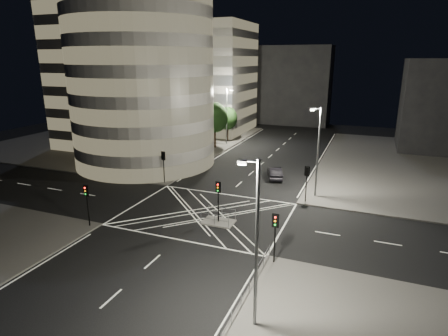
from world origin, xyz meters
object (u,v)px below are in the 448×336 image
at_px(street_lamp_left_near, 178,132).
at_px(central_island, 218,222).
at_px(traffic_signal_fl, 164,161).
at_px(traffic_signal_island, 218,194).
at_px(street_lamp_right_near, 256,240).
at_px(traffic_signal_nl, 87,198).
at_px(sedan, 275,173).
at_px(street_lamp_left_far, 227,115).
at_px(street_lamp_right_far, 318,149).
at_px(traffic_signal_nr, 275,229).
at_px(traffic_signal_fr, 307,177).

bearing_deg(street_lamp_left_near, central_island, -49.73).
relative_size(traffic_signal_fl, traffic_signal_island, 1.00).
relative_size(central_island, traffic_signal_fl, 0.75).
xyz_separation_m(central_island, street_lamp_left_near, (-11.44, 13.50, 5.47)).
xyz_separation_m(traffic_signal_island, street_lamp_left_near, (-11.44, 13.50, 2.63)).
relative_size(traffic_signal_fl, street_lamp_right_near, 0.40).
relative_size(traffic_signal_nl, sedan, 0.85).
bearing_deg(traffic_signal_nl, traffic_signal_island, 26.14).
relative_size(traffic_signal_nl, street_lamp_right_near, 0.40).
height_order(traffic_signal_nl, street_lamp_right_near, street_lamp_right_near).
height_order(street_lamp_left_far, street_lamp_right_far, same).
bearing_deg(street_lamp_right_far, traffic_signal_nr, -92.30).
relative_size(traffic_signal_nl, traffic_signal_fr, 1.00).
bearing_deg(street_lamp_right_far, sedan, 139.76).
xyz_separation_m(traffic_signal_fl, street_lamp_left_far, (-0.64, 23.20, 2.63)).
xyz_separation_m(central_island, street_lamp_right_far, (7.44, 10.50, 5.47)).
distance_m(traffic_signal_fr, street_lamp_left_far, 29.63).
height_order(traffic_signal_nl, sedan, traffic_signal_nl).
distance_m(traffic_signal_nr, street_lamp_left_far, 41.15).
xyz_separation_m(street_lamp_right_near, sedan, (-5.92, 28.01, -4.76)).
distance_m(traffic_signal_nr, sedan, 21.57).
height_order(street_lamp_left_near, sedan, street_lamp_left_near).
height_order(traffic_signal_fr, street_lamp_left_far, street_lamp_left_far).
distance_m(traffic_signal_nr, traffic_signal_island, 8.62).
bearing_deg(street_lamp_right_near, central_island, 120.75).
relative_size(traffic_signal_fl, street_lamp_right_far, 0.40).
distance_m(traffic_signal_fl, traffic_signal_fr, 17.60).
height_order(street_lamp_right_near, sedan, street_lamp_right_near).
height_order(central_island, street_lamp_right_far, street_lamp_right_far).
distance_m(traffic_signal_fr, traffic_signal_nr, 13.60).
bearing_deg(traffic_signal_nr, street_lamp_right_far, 87.70).
height_order(traffic_signal_fl, street_lamp_right_far, street_lamp_right_far).
height_order(street_lamp_left_far, street_lamp_right_near, same).
xyz_separation_m(traffic_signal_fl, sedan, (12.32, 7.21, -2.14)).
distance_m(traffic_signal_fl, street_lamp_right_near, 27.79).
bearing_deg(traffic_signal_nl, street_lamp_left_far, 90.99).
height_order(central_island, traffic_signal_fr, traffic_signal_fr).
distance_m(central_island, traffic_signal_nl, 12.36).
bearing_deg(street_lamp_right_far, traffic_signal_island, -125.30).
height_order(traffic_signal_island, street_lamp_right_near, street_lamp_right_near).
distance_m(traffic_signal_nl, street_lamp_right_far, 24.27).
height_order(traffic_signal_nr, street_lamp_left_far, street_lamp_left_far).
bearing_deg(street_lamp_right_far, street_lamp_left_near, 170.97).
distance_m(traffic_signal_fr, street_lamp_left_near, 19.14).
bearing_deg(sedan, central_island, 64.35).
relative_size(traffic_signal_fr, traffic_signal_island, 1.00).
bearing_deg(traffic_signal_fr, street_lamp_right_far, 73.89).
distance_m(street_lamp_right_far, street_lamp_right_near, 23.00).
xyz_separation_m(traffic_signal_fl, traffic_signal_nr, (17.60, -13.60, 0.00)).
height_order(traffic_signal_nl, traffic_signal_island, same).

